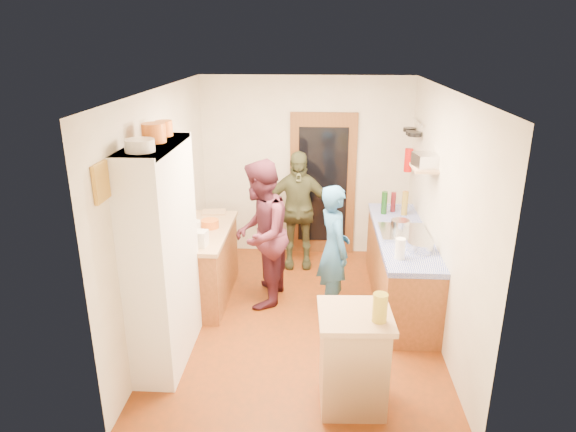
# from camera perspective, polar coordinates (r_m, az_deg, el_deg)

# --- Properties ---
(floor) EXTENTS (3.00, 4.00, 0.02)m
(floor) POSITION_cam_1_polar(r_m,az_deg,el_deg) (6.11, 1.31, -11.30)
(floor) COLOR #76320D
(floor) RESTS_ON ground
(ceiling) EXTENTS (3.00, 4.00, 0.02)m
(ceiling) POSITION_cam_1_polar(r_m,az_deg,el_deg) (5.27, 1.54, 13.98)
(ceiling) COLOR silver
(ceiling) RESTS_ON ground
(wall_back) EXTENTS (3.00, 0.02, 2.60)m
(wall_back) POSITION_cam_1_polar(r_m,az_deg,el_deg) (7.48, 1.99, 5.43)
(wall_back) COLOR beige
(wall_back) RESTS_ON ground
(wall_front) EXTENTS (3.00, 0.02, 2.60)m
(wall_front) POSITION_cam_1_polar(r_m,az_deg,el_deg) (3.71, 0.25, -9.78)
(wall_front) COLOR beige
(wall_front) RESTS_ON ground
(wall_left) EXTENTS (0.02, 4.00, 2.60)m
(wall_left) POSITION_cam_1_polar(r_m,az_deg,el_deg) (5.80, -13.66, 0.68)
(wall_left) COLOR beige
(wall_left) RESTS_ON ground
(wall_right) EXTENTS (0.02, 4.00, 2.60)m
(wall_right) POSITION_cam_1_polar(r_m,az_deg,el_deg) (5.71, 16.75, 0.08)
(wall_right) COLOR beige
(wall_right) RESTS_ON ground
(door_frame) EXTENTS (0.95, 0.06, 2.10)m
(door_frame) POSITION_cam_1_polar(r_m,az_deg,el_deg) (7.50, 3.87, 3.46)
(door_frame) COLOR brown
(door_frame) RESTS_ON ground
(door_glass) EXTENTS (0.70, 0.02, 1.70)m
(door_glass) POSITION_cam_1_polar(r_m,az_deg,el_deg) (7.47, 3.87, 3.39)
(door_glass) COLOR black
(door_glass) RESTS_ON door_frame
(hutch_body) EXTENTS (0.40, 1.20, 2.20)m
(hutch_body) POSITION_cam_1_polar(r_m,az_deg,el_deg) (5.10, -13.76, -4.39)
(hutch_body) COLOR white
(hutch_body) RESTS_ON ground
(hutch_top_shelf) EXTENTS (0.40, 1.14, 0.04)m
(hutch_top_shelf) POSITION_cam_1_polar(r_m,az_deg,el_deg) (4.78, -14.79, 7.55)
(hutch_top_shelf) COLOR white
(hutch_top_shelf) RESTS_ON hutch_body
(plate_stack) EXTENTS (0.25, 0.25, 0.10)m
(plate_stack) POSITION_cam_1_polar(r_m,az_deg,el_deg) (4.46, -16.15, 7.54)
(plate_stack) COLOR white
(plate_stack) RESTS_ON hutch_top_shelf
(orange_pot_a) EXTENTS (0.22, 0.22, 0.17)m
(orange_pot_a) POSITION_cam_1_polar(r_m,az_deg,el_deg) (4.81, -14.69, 8.93)
(orange_pot_a) COLOR orange
(orange_pot_a) RESTS_ON hutch_top_shelf
(orange_pot_b) EXTENTS (0.16, 0.16, 0.15)m
(orange_pot_b) POSITION_cam_1_polar(r_m,az_deg,el_deg) (5.11, -13.61, 9.46)
(orange_pot_b) COLOR orange
(orange_pot_b) RESTS_ON hutch_top_shelf
(left_counter_base) EXTENTS (0.60, 1.40, 0.85)m
(left_counter_base) POSITION_cam_1_polar(r_m,az_deg,el_deg) (6.45, -9.27, -5.46)
(left_counter_base) COLOR #9F5629
(left_counter_base) RESTS_ON ground
(left_counter_top) EXTENTS (0.64, 1.44, 0.05)m
(left_counter_top) POSITION_cam_1_polar(r_m,az_deg,el_deg) (6.27, -9.49, -1.72)
(left_counter_top) COLOR tan
(left_counter_top) RESTS_ON left_counter_base
(toaster) EXTENTS (0.25, 0.18, 0.18)m
(toaster) POSITION_cam_1_polar(r_m,az_deg,el_deg) (5.78, -10.11, -2.45)
(toaster) COLOR white
(toaster) RESTS_ON left_counter_top
(kettle) EXTENTS (0.19, 0.19, 0.19)m
(kettle) POSITION_cam_1_polar(r_m,az_deg,el_deg) (6.04, -10.46, -1.41)
(kettle) COLOR white
(kettle) RESTS_ON left_counter_top
(orange_bowl) EXTENTS (0.26, 0.26, 0.10)m
(orange_bowl) POSITION_cam_1_polar(r_m,az_deg,el_deg) (6.30, -8.66, -0.86)
(orange_bowl) COLOR orange
(orange_bowl) RESTS_ON left_counter_top
(chopping_board) EXTENTS (0.33, 0.26, 0.02)m
(chopping_board) POSITION_cam_1_polar(r_m,az_deg,el_deg) (6.82, -8.23, 0.43)
(chopping_board) COLOR tan
(chopping_board) RESTS_ON left_counter_top
(right_counter_base) EXTENTS (0.60, 2.20, 0.84)m
(right_counter_base) POSITION_cam_1_polar(r_m,az_deg,el_deg) (6.43, 12.33, -5.80)
(right_counter_base) COLOR #9F5629
(right_counter_base) RESTS_ON ground
(right_counter_top) EXTENTS (0.62, 2.22, 0.06)m
(right_counter_top) POSITION_cam_1_polar(r_m,az_deg,el_deg) (6.25, 12.62, -2.06)
(right_counter_top) COLOR #0A1BA6
(right_counter_top) RESTS_ON right_counter_base
(hob) EXTENTS (0.55, 0.58, 0.04)m
(hob) POSITION_cam_1_polar(r_m,az_deg,el_deg) (6.19, 12.72, -1.79)
(hob) COLOR silver
(hob) RESTS_ON right_counter_top
(pot_on_hob) EXTENTS (0.22, 0.22, 0.14)m
(pot_on_hob) POSITION_cam_1_polar(r_m,az_deg,el_deg) (6.13, 12.35, -1.06)
(pot_on_hob) COLOR silver
(pot_on_hob) RESTS_ON hob
(bottle_a) EXTENTS (0.08, 0.08, 0.30)m
(bottle_a) POSITION_cam_1_polar(r_m,az_deg,el_deg) (6.80, 10.65, 1.46)
(bottle_a) COLOR #143F14
(bottle_a) RESTS_ON right_counter_top
(bottle_b) EXTENTS (0.07, 0.07, 0.26)m
(bottle_b) POSITION_cam_1_polar(r_m,az_deg,el_deg) (6.92, 11.61, 1.55)
(bottle_b) COLOR #591419
(bottle_b) RESTS_ON right_counter_top
(bottle_c) EXTENTS (0.09, 0.09, 0.31)m
(bottle_c) POSITION_cam_1_polar(r_m,az_deg,el_deg) (6.81, 12.85, 1.39)
(bottle_c) COLOR olive
(bottle_c) RESTS_ON right_counter_top
(paper_towel) EXTENTS (0.13, 0.13, 0.22)m
(paper_towel) POSITION_cam_1_polar(r_m,az_deg,el_deg) (5.48, 12.35, -3.56)
(paper_towel) COLOR white
(paper_towel) RESTS_ON right_counter_top
(mixing_bowl) EXTENTS (0.29, 0.29, 0.11)m
(mixing_bowl) POSITION_cam_1_polar(r_m,az_deg,el_deg) (5.73, 14.49, -3.33)
(mixing_bowl) COLOR silver
(mixing_bowl) RESTS_ON right_counter_top
(island_base) EXTENTS (0.57, 0.57, 0.86)m
(island_base) POSITION_cam_1_polar(r_m,az_deg,el_deg) (4.68, 7.23, -15.74)
(island_base) COLOR tan
(island_base) RESTS_ON ground
(island_top) EXTENTS (0.65, 0.65, 0.05)m
(island_top) POSITION_cam_1_polar(r_m,az_deg,el_deg) (4.43, 7.48, -10.92)
(island_top) COLOR tan
(island_top) RESTS_ON island_base
(cutting_board) EXTENTS (0.36, 0.30, 0.02)m
(cutting_board) POSITION_cam_1_polar(r_m,az_deg,el_deg) (4.46, 6.77, -10.50)
(cutting_board) COLOR white
(cutting_board) RESTS_ON island_top
(oil_jar) EXTENTS (0.13, 0.13, 0.24)m
(oil_jar) POSITION_cam_1_polar(r_m,az_deg,el_deg) (4.28, 10.18, -9.98)
(oil_jar) COLOR #AD9E2D
(oil_jar) RESTS_ON island_top
(pan_rail) EXTENTS (0.02, 0.65, 0.02)m
(pan_rail) POSITION_cam_1_polar(r_m,az_deg,el_deg) (6.97, 14.23, 10.11)
(pan_rail) COLOR silver
(pan_rail) RESTS_ON wall_right
(pan_hang_a) EXTENTS (0.18, 0.18, 0.05)m
(pan_hang_a) POSITION_cam_1_polar(r_m,az_deg,el_deg) (6.81, 13.89, 8.82)
(pan_hang_a) COLOR black
(pan_hang_a) RESTS_ON pan_rail
(pan_hang_b) EXTENTS (0.16, 0.16, 0.05)m
(pan_hang_b) POSITION_cam_1_polar(r_m,az_deg,el_deg) (7.01, 13.60, 8.96)
(pan_hang_b) COLOR black
(pan_hang_b) RESTS_ON pan_rail
(pan_hang_c) EXTENTS (0.17, 0.17, 0.05)m
(pan_hang_c) POSITION_cam_1_polar(r_m,az_deg,el_deg) (7.20, 13.34, 9.33)
(pan_hang_c) COLOR black
(pan_hang_c) RESTS_ON pan_rail
(wall_shelf) EXTENTS (0.26, 0.42, 0.03)m
(wall_shelf) POSITION_cam_1_polar(r_m,az_deg,el_deg) (5.99, 14.89, 5.15)
(wall_shelf) COLOR tan
(wall_shelf) RESTS_ON wall_right
(radio) EXTENTS (0.26, 0.33, 0.15)m
(radio) POSITION_cam_1_polar(r_m,az_deg,el_deg) (5.97, 14.96, 5.99)
(radio) COLOR silver
(radio) RESTS_ON wall_shelf
(ext_bracket) EXTENTS (0.06, 0.10, 0.04)m
(ext_bracket) POSITION_cam_1_polar(r_m,az_deg,el_deg) (7.26, 13.67, 5.66)
(ext_bracket) COLOR black
(ext_bracket) RESTS_ON wall_right
(fire_extinguisher) EXTENTS (0.11, 0.11, 0.32)m
(fire_extinguisher) POSITION_cam_1_polar(r_m,az_deg,el_deg) (7.23, 13.23, 6.06)
(fire_extinguisher) COLOR red
(fire_extinguisher) RESTS_ON wall_right
(picture_frame) EXTENTS (0.03, 0.25, 0.30)m
(picture_frame) POSITION_cam_1_polar(r_m,az_deg,el_deg) (4.19, -20.06, 3.55)
(picture_frame) COLOR gold
(picture_frame) RESTS_ON wall_left
(person_hob) EXTENTS (0.53, 0.65, 1.54)m
(person_hob) POSITION_cam_1_polar(r_m,az_deg,el_deg) (5.97, 5.46, -3.74)
(person_hob) COLOR #2A6197
(person_hob) RESTS_ON ground
(person_left) EXTENTS (0.77, 0.94, 1.78)m
(person_left) POSITION_cam_1_polar(r_m,az_deg,el_deg) (6.10, -2.70, -1.91)
(person_left) COLOR #461C29
(person_left) RESTS_ON ground
(person_back) EXTENTS (0.99, 0.45, 1.66)m
(person_back) POSITION_cam_1_polar(r_m,az_deg,el_deg) (7.08, 1.13, 0.66)
(person_back) COLOR #3C3F26
(person_back) RESTS_ON ground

